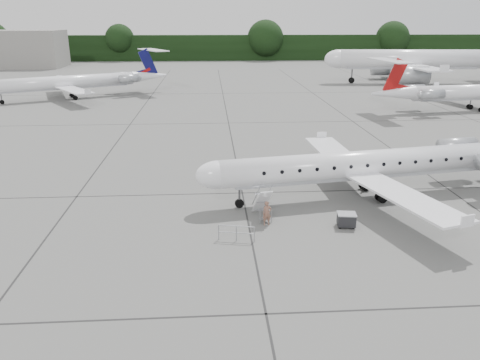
{
  "coord_description": "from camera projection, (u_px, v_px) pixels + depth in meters",
  "views": [
    {
      "loc": [
        -8.92,
        -28.84,
        12.93
      ],
      "look_at": [
        -6.94,
        1.89,
        2.3
      ],
      "focal_mm": 35.0,
      "sensor_mm": 36.0,
      "label": 1
    }
  ],
  "objects": [
    {
      "name": "baggage_cart",
      "position": [
        346.0,
        220.0,
        30.56
      ],
      "size": [
        1.27,
        1.09,
        1.0
      ],
      "primitive_type": null,
      "rotation": [
        0.0,
        0.0,
        -0.15
      ],
      "color": "black",
      "rests_on": "ground"
    },
    {
      "name": "treeline",
      "position": [
        236.0,
        48.0,
        153.29
      ],
      "size": [
        260.0,
        4.0,
        8.0
      ],
      "primitive_type": "cube",
      "color": "black",
      "rests_on": "ground"
    },
    {
      "name": "bg_narrowbody",
      "position": [
        412.0,
        50.0,
        96.88
      ],
      "size": [
        40.57,
        30.64,
        13.83
      ],
      "primitive_type": null,
      "rotation": [
        0.0,
        0.0,
        -0.08
      ],
      "color": "white",
      "rests_on": "ground"
    },
    {
      "name": "main_regional_jet",
      "position": [
        364.0,
        151.0,
        34.73
      ],
      "size": [
        31.34,
        24.86,
        7.26
      ],
      "primitive_type": null,
      "rotation": [
        0.0,
        0.0,
        0.17
      ],
      "color": "white",
      "rests_on": "ground"
    },
    {
      "name": "ground",
      "position": [
        343.0,
        219.0,
        31.97
      ],
      "size": [
        320.0,
        320.0,
        0.0
      ],
      "primitive_type": "plane",
      "color": "slate",
      "rests_on": "ground"
    },
    {
      "name": "airstair",
      "position": [
        262.0,
        202.0,
        31.75
      ],
      "size": [
        1.19,
        2.23,
        2.28
      ],
      "primitive_type": null,
      "rotation": [
        0.0,
        0.0,
        0.17
      ],
      "color": "white",
      "rests_on": "ground"
    },
    {
      "name": "passenger",
      "position": [
        267.0,
        213.0,
        30.73
      ],
      "size": [
        0.66,
        0.48,
        1.65
      ],
      "primitive_type": "imported",
      "rotation": [
        0.0,
        0.0,
        0.16
      ],
      "color": "brown",
      "rests_on": "ground"
    },
    {
      "name": "safety_railing",
      "position": [
        236.0,
        233.0,
        28.59
      ],
      "size": [
        2.17,
        0.53,
        1.0
      ],
      "primitive_type": null,
      "rotation": [
        0.0,
        0.0,
        -0.2
      ],
      "color": "gray",
      "rests_on": "ground"
    },
    {
      "name": "bg_regional_left",
      "position": [
        64.0,
        76.0,
        78.35
      ],
      "size": [
        36.29,
        32.66,
        7.82
      ],
      "primitive_type": null,
      "rotation": [
        0.0,
        0.0,
        0.47
      ],
      "color": "white",
      "rests_on": "ground"
    }
  ]
}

